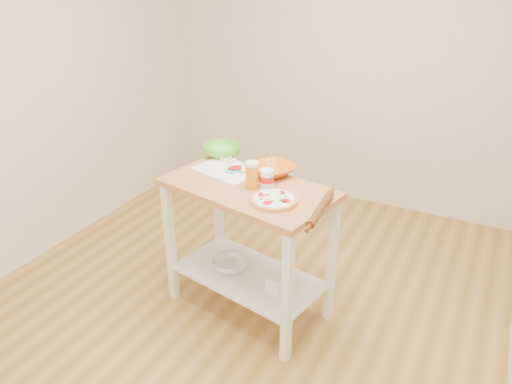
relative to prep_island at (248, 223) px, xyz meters
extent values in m
cube|color=#A27A3C|center=(0.24, -0.32, -0.65)|extent=(4.00, 4.50, 0.02)
cube|color=beige|center=(0.24, 1.94, 0.71)|extent=(4.00, 0.02, 2.70)
cube|color=#BA7C4C|center=(0.00, 0.00, 0.24)|extent=(1.12, 0.75, 0.04)
cube|color=white|center=(0.00, 0.00, -0.39)|extent=(1.03, 0.68, 0.02)
cube|color=white|center=(-0.51, -0.14, -0.21)|extent=(0.06, 0.06, 0.86)
cube|color=white|center=(-0.42, 0.32, -0.21)|extent=(0.06, 0.06, 0.86)
cube|color=white|center=(0.42, -0.32, -0.21)|extent=(0.06, 0.06, 0.86)
cube|color=white|center=(0.51, 0.14, -0.21)|extent=(0.06, 0.06, 0.86)
cylinder|color=#E5A161|center=(0.23, -0.13, 0.27)|extent=(0.26, 0.26, 0.02)
cylinder|color=#E5A161|center=(0.23, -0.13, 0.28)|extent=(0.26, 0.26, 0.01)
cylinder|color=white|center=(0.23, -0.13, 0.28)|extent=(0.23, 0.23, 0.01)
cylinder|color=red|center=(0.31, -0.13, 0.29)|extent=(0.05, 0.05, 0.01)
cylinder|color=red|center=(0.24, -0.05, 0.29)|extent=(0.05, 0.05, 0.01)
cylinder|color=red|center=(0.16, -0.12, 0.29)|extent=(0.05, 0.05, 0.01)
cylinder|color=red|center=(0.23, -0.20, 0.29)|extent=(0.05, 0.05, 0.01)
sphere|color=white|center=(0.28, -0.11, 0.29)|extent=(0.03, 0.03, 0.03)
sphere|color=white|center=(0.23, -0.07, 0.29)|extent=(0.03, 0.03, 0.03)
sphere|color=white|center=(0.17, -0.11, 0.29)|extent=(0.03, 0.03, 0.03)
sphere|color=white|center=(0.21, -0.17, 0.29)|extent=(0.03, 0.03, 0.03)
sphere|color=white|center=(0.28, -0.18, 0.29)|extent=(0.03, 0.03, 0.03)
sphere|color=white|center=(0.28, -0.11, 0.29)|extent=(0.03, 0.03, 0.03)
sphere|color=white|center=(0.23, -0.06, 0.29)|extent=(0.03, 0.03, 0.03)
plane|color=#0E5211|center=(0.31, -0.15, 0.29)|extent=(0.03, 0.03, 0.00)
plane|color=#0E5211|center=(0.28, -0.08, 0.29)|extent=(0.03, 0.03, 0.00)
plane|color=#0E5211|center=(0.22, -0.07, 0.29)|extent=(0.03, 0.03, 0.00)
plane|color=#0E5211|center=(0.19, -0.11, 0.29)|extent=(0.03, 0.03, 0.00)
plane|color=#0E5211|center=(0.18, -0.18, 0.29)|extent=(0.03, 0.03, 0.00)
plane|color=#0E5211|center=(0.24, -0.17, 0.29)|extent=(0.03, 0.03, 0.00)
plane|color=#0E5211|center=(0.28, -0.14, 0.29)|extent=(0.03, 0.03, 0.00)
plane|color=#0E5211|center=(0.28, -0.09, 0.29)|extent=(0.03, 0.03, 0.00)
cube|color=white|center=(-0.22, 0.14, 0.27)|extent=(0.46, 0.38, 0.01)
cube|color=#F4EACC|center=(-0.32, 0.24, 0.28)|extent=(0.03, 0.03, 0.02)
cube|color=#F4EACC|center=(-0.28, 0.23, 0.28)|extent=(0.03, 0.03, 0.02)
cube|color=#F4EACC|center=(-0.25, 0.22, 0.28)|extent=(0.03, 0.03, 0.02)
cube|color=#F4EACC|center=(-0.31, 0.27, 0.28)|extent=(0.03, 0.03, 0.02)
cube|color=#F4EACC|center=(-0.28, 0.26, 0.28)|extent=(0.03, 0.03, 0.02)
cube|color=#F4EACC|center=(-0.24, 0.26, 0.28)|extent=(0.03, 0.03, 0.02)
cylinder|color=red|center=(-0.19, 0.16, 0.28)|extent=(0.07, 0.07, 0.01)
cylinder|color=red|center=(-0.18, 0.15, 0.28)|extent=(0.07, 0.07, 0.01)
cylinder|color=red|center=(-0.16, 0.15, 0.29)|extent=(0.07, 0.07, 0.01)
cube|color=#36AFB5|center=(-0.18, 0.10, 0.27)|extent=(0.06, 0.04, 0.01)
cylinder|color=#36AFB5|center=(-0.11, 0.13, 0.28)|extent=(0.10, 0.02, 0.01)
cube|color=silver|center=(-0.20, 0.29, 0.27)|extent=(0.18, 0.06, 0.00)
cube|color=black|center=(-0.33, 0.31, 0.28)|extent=(0.10, 0.04, 0.01)
imported|color=orange|center=(0.06, 0.22, 0.29)|extent=(0.35, 0.35, 0.06)
imported|color=#61C531|center=(-0.38, 0.34, 0.30)|extent=(0.35, 0.35, 0.08)
cylinder|color=orange|center=(0.04, -0.02, 0.33)|extent=(0.08, 0.08, 0.14)
cylinder|color=white|center=(0.04, -0.02, 0.41)|extent=(0.08, 0.08, 0.02)
cylinder|color=white|center=(0.11, 0.04, 0.31)|extent=(0.09, 0.09, 0.11)
cylinder|color=red|center=(0.11, 0.04, 0.31)|extent=(0.09, 0.09, 0.04)
cylinder|color=silver|center=(0.13, 0.04, 0.40)|extent=(0.01, 0.06, 0.11)
cylinder|color=brown|center=(0.51, -0.12, 0.28)|extent=(0.08, 0.39, 0.05)
imported|color=silver|center=(-0.14, 0.00, -0.34)|extent=(0.28, 0.28, 0.08)
cube|color=white|center=(0.24, -0.08, -0.33)|extent=(0.12, 0.12, 0.11)
camera|label=1|loc=(1.29, -2.37, 1.52)|focal=35.00mm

